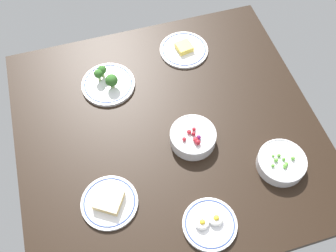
{
  "coord_description": "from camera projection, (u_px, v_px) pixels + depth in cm",
  "views": [
    {
      "loc": [
        -22.12,
        -74.88,
        133.9
      ],
      "look_at": [
        0.0,
        0.0,
        6.0
      ],
      "focal_mm": 41.34,
      "sensor_mm": 36.0,
      "label": 1
    }
  ],
  "objects": [
    {
      "name": "plate_broccoli",
      "position": [
        108.0,
        83.0,
        1.61
      ],
      "size": [
        22.24,
        22.24,
        8.25
      ],
      "color": "silver",
      "rests_on": "dining_table"
    },
    {
      "name": "bowl_peas",
      "position": [
        281.0,
        162.0,
        1.41
      ],
      "size": [
        17.83,
        17.83,
        5.85
      ],
      "color": "silver",
      "rests_on": "dining_table"
    },
    {
      "name": "plate_eggs",
      "position": [
        210.0,
        224.0,
        1.3
      ],
      "size": [
        18.71,
        18.71,
        5.19
      ],
      "color": "silver",
      "rests_on": "dining_table"
    },
    {
      "name": "plate_sandwich",
      "position": [
        109.0,
        202.0,
        1.34
      ],
      "size": [
        20.1,
        20.1,
        4.41
      ],
      "color": "silver",
      "rests_on": "dining_table"
    },
    {
      "name": "plate_cheese",
      "position": [
        184.0,
        49.0,
        1.72
      ],
      "size": [
        21.51,
        21.51,
        3.62
      ],
      "color": "silver",
      "rests_on": "dining_table"
    },
    {
      "name": "bowl_berries",
      "position": [
        193.0,
        137.0,
        1.46
      ],
      "size": [
        17.62,
        17.62,
        7.24
      ],
      "color": "silver",
      "rests_on": "dining_table"
    },
    {
      "name": "dining_table",
      "position": [
        168.0,
        131.0,
        1.53
      ],
      "size": [
        117.08,
        112.29,
        4.0
      ],
      "primitive_type": "cube",
      "color": "black",
      "rests_on": "ground"
    }
  ]
}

